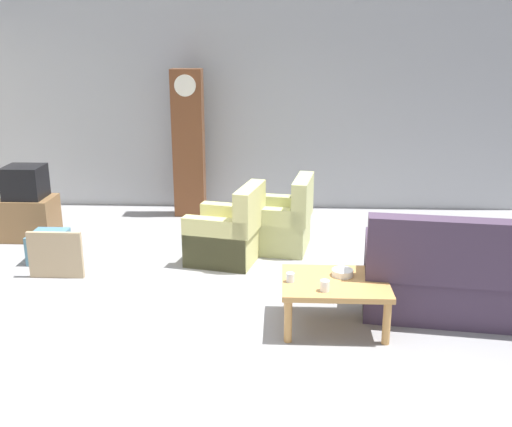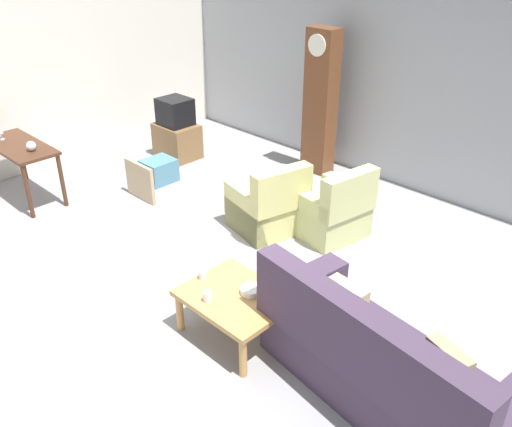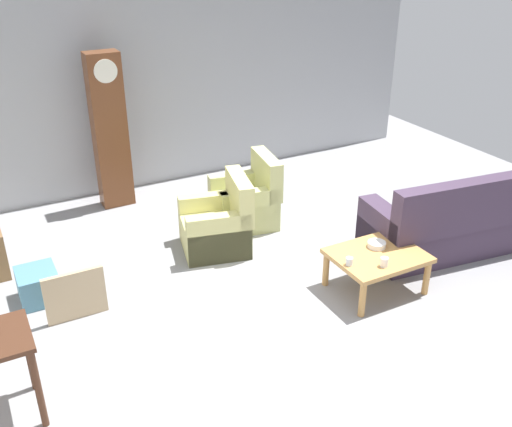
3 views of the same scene
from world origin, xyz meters
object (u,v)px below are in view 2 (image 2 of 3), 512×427
(couch_floral, at_px, (379,365))
(bowl_white_stacked, at_px, (251,290))
(storage_box_blue, at_px, (159,171))
(glass_dome_cloche, at_px, (31,146))
(cup_blue_rimmed, at_px, (202,275))
(tv_crt, at_px, (175,112))
(wine_glass_mid, at_px, (1,132))
(cup_white_porcelain, at_px, (208,297))
(armchair_olive_near, at_px, (269,208))
(armchair_olive_far, at_px, (331,213))
(tv_stand_cabinet, at_px, (177,141))
(coffee_table_wood, at_px, (236,301))
(console_table_dark, at_px, (20,153))
(grandfather_clock, at_px, (320,103))
(framed_picture_leaning, at_px, (140,181))

(couch_floral, distance_m, bowl_white_stacked, 1.30)
(storage_box_blue, xyz_separation_m, glass_dome_cloche, (-0.54, -1.56, 0.67))
(cup_blue_rimmed, bearing_deg, tv_crt, 145.39)
(wine_glass_mid, bearing_deg, storage_box_blue, 54.39)
(glass_dome_cloche, distance_m, cup_white_porcelain, 3.70)
(tv_crt, xyz_separation_m, storage_box_blue, (0.56, -0.78, -0.59))
(cup_blue_rimmed, bearing_deg, armchair_olive_near, 113.31)
(armchair_olive_far, distance_m, tv_stand_cabinet, 3.32)
(armchair_olive_far, height_order, bowl_white_stacked, armchair_olive_far)
(storage_box_blue, distance_m, bowl_white_stacked, 3.62)
(wine_glass_mid, bearing_deg, armchair_olive_far, 29.23)
(armchair_olive_far, relative_size, coffee_table_wood, 0.96)
(couch_floral, height_order, cup_white_porcelain, couch_floral)
(armchair_olive_far, bearing_deg, armchair_olive_near, -144.32)
(couch_floral, xyz_separation_m, console_table_dark, (-5.48, -0.33, 0.31))
(tv_stand_cabinet, relative_size, glass_dome_cloche, 5.35)
(grandfather_clock, bearing_deg, storage_box_blue, -125.61)
(armchair_olive_far, bearing_deg, tv_crt, 175.77)
(coffee_table_wood, distance_m, framed_picture_leaning, 3.13)
(console_table_dark, height_order, glass_dome_cloche, glass_dome_cloche)
(wine_glass_mid, bearing_deg, couch_floral, 3.96)
(armchair_olive_far, distance_m, cup_white_porcelain, 2.33)
(coffee_table_wood, distance_m, cup_white_porcelain, 0.28)
(tv_crt, xyz_separation_m, wine_glass_mid, (-0.64, -2.45, 0.14))
(coffee_table_wood, relative_size, tv_crt, 2.00)
(armchair_olive_near, height_order, cup_white_porcelain, armchair_olive_near)
(framed_picture_leaning, distance_m, cup_blue_rimmed, 2.77)
(couch_floral, xyz_separation_m, armchair_olive_far, (-1.86, 1.80, -0.05))
(coffee_table_wood, bearing_deg, tv_stand_cabinet, 148.84)
(bowl_white_stacked, bearing_deg, storage_box_blue, 157.17)
(armchair_olive_far, height_order, tv_stand_cabinet, armchair_olive_far)
(glass_dome_cloche, bearing_deg, couch_floral, 3.31)
(grandfather_clock, bearing_deg, cup_white_porcelain, -64.82)
(bowl_white_stacked, bearing_deg, grandfather_clock, 119.91)
(cup_white_porcelain, xyz_separation_m, bowl_white_stacked, (0.19, 0.35, -0.02))
(coffee_table_wood, bearing_deg, console_table_dark, -178.95)
(armchair_olive_far, bearing_deg, tv_stand_cabinet, 175.77)
(armchair_olive_near, relative_size, glass_dome_cloche, 7.41)
(armchair_olive_near, xyz_separation_m, storage_box_blue, (-2.13, -0.09, -0.14))
(cup_blue_rimmed, distance_m, bowl_white_stacked, 0.51)
(tv_stand_cabinet, bearing_deg, tv_crt, 0.00)
(wine_glass_mid, bearing_deg, cup_blue_rimmed, 1.48)
(tv_crt, height_order, glass_dome_cloche, tv_crt)
(couch_floral, height_order, cup_blue_rimmed, couch_floral)
(grandfather_clock, distance_m, storage_box_blue, 2.56)
(tv_crt, height_order, cup_blue_rimmed, tv_crt)
(couch_floral, height_order, wine_glass_mid, couch_floral)
(cup_blue_rimmed, distance_m, wine_glass_mid, 4.06)
(armchair_olive_far, relative_size, framed_picture_leaning, 1.53)
(grandfather_clock, relative_size, tv_stand_cabinet, 3.13)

